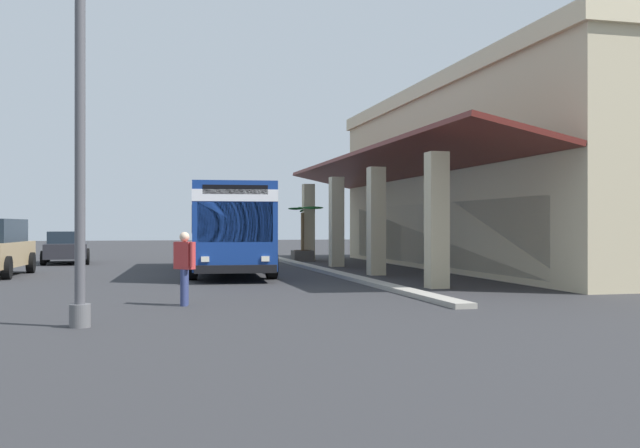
% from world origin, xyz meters
% --- Properties ---
extents(ground, '(120.00, 120.00, 0.00)m').
position_xyz_m(ground, '(0.00, 8.00, 0.00)').
color(ground, '#2D2D30').
extents(curb_strip, '(26.43, 0.50, 0.12)m').
position_xyz_m(curb_strip, '(-0.71, 4.09, 0.06)').
color(curb_strip, '#9E998E').
rests_on(curb_strip, ground).
extents(plaza_building, '(22.32, 14.13, 7.51)m').
position_xyz_m(plaza_building, '(-0.71, 13.72, 3.76)').
color(plaza_building, '#C6B793').
rests_on(plaza_building, ground).
extents(transit_bus, '(11.35, 3.30, 3.34)m').
position_xyz_m(transit_bus, '(-0.68, 0.54, 1.85)').
color(transit_bus, navy).
rests_on(transit_bus, ground).
extents(parked_sedan_charcoal, '(4.52, 2.23, 1.47)m').
position_xyz_m(parked_sedan_charcoal, '(-8.84, -5.97, 0.75)').
color(parked_sedan_charcoal, '#232328').
rests_on(parked_sedan_charcoal, ground).
extents(pedestrian, '(0.59, 0.47, 1.61)m').
position_xyz_m(pedestrian, '(10.42, -1.60, 0.89)').
color(pedestrian, navy).
rests_on(pedestrian, ground).
extents(potted_palm, '(1.81, 1.75, 2.70)m').
position_xyz_m(potted_palm, '(-8.38, 5.06, 0.57)').
color(potted_palm, '#4C4742').
rests_on(potted_palm, ground).
extents(lot_light_pole, '(0.60, 0.60, 8.04)m').
position_xyz_m(lot_light_pole, '(13.47, -3.53, 4.30)').
color(lot_light_pole, '#59595B').
rests_on(lot_light_pole, ground).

